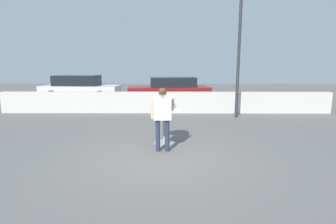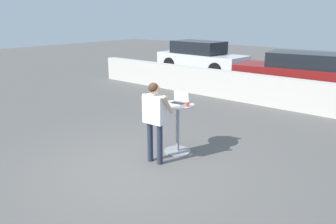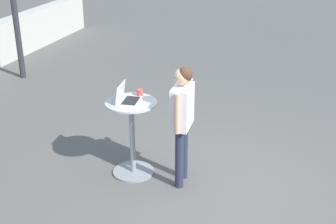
% 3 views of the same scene
% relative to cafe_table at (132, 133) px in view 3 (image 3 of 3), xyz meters
% --- Properties ---
extents(ground_plane, '(50.00, 50.00, 0.00)m').
position_rel_cafe_table_xyz_m(ground_plane, '(-0.08, -1.08, -0.59)').
color(ground_plane, '#5B5956').
extents(cafe_table, '(0.67, 0.67, 1.04)m').
position_rel_cafe_table_xyz_m(cafe_table, '(0.00, 0.00, 0.00)').
color(cafe_table, gray).
rests_on(cafe_table, ground_plane).
extents(laptop, '(0.37, 0.31, 0.24)m').
position_rel_cafe_table_xyz_m(laptop, '(-0.01, 0.05, 0.50)').
color(laptop, silver).
rests_on(laptop, cafe_table).
extents(coffee_mug, '(0.12, 0.09, 0.08)m').
position_rel_cafe_table_xyz_m(coffee_mug, '(0.25, -0.03, 0.49)').
color(coffee_mug, '#C14C42').
rests_on(coffee_mug, cafe_table).
extents(standing_person, '(0.57, 0.37, 1.59)m').
position_rel_cafe_table_xyz_m(standing_person, '(-0.02, -0.69, 0.41)').
color(standing_person, '#282D42').
rests_on(standing_person, ground_plane).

